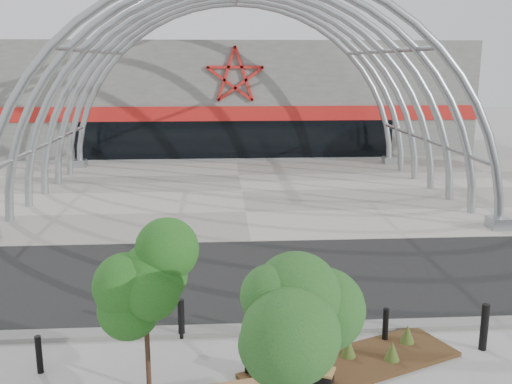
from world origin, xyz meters
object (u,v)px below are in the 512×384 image
street_tree_1 (298,315)px  bench_1 (289,373)px  street_tree_0 (145,285)px  bollard_2 (300,324)px

street_tree_1 → bench_1: 3.45m
street_tree_0 → bollard_2: street_tree_0 is taller
bench_1 → street_tree_1: bearing=-94.4°
street_tree_1 → street_tree_0: bearing=140.2°
bench_1 → street_tree_0: bearing=-176.6°
street_tree_1 → bollard_2: size_ratio=3.87×
street_tree_1 → bollard_2: bearing=80.9°
bench_1 → bollard_2: bollard_2 is taller
bollard_2 → bench_1: bearing=-105.6°
street_tree_0 → street_tree_1: street_tree_1 is taller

